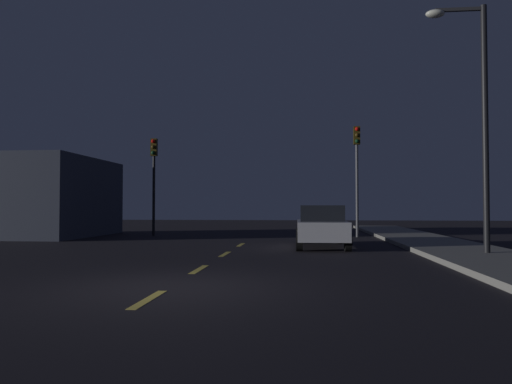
{
  "coord_description": "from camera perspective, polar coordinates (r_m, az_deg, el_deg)",
  "views": [
    {
      "loc": [
        2.5,
        -8.85,
        1.48
      ],
      "look_at": [
        0.24,
        13.8,
        2.19
      ],
      "focal_mm": 34.32,
      "sensor_mm": 36.0,
      "label": 1
    }
  ],
  "objects": [
    {
      "name": "street_lamp_right",
      "position": [
        16.02,
        24.26,
        9.12
      ],
      "size": [
        1.76,
        0.36,
        7.47
      ],
      "color": "black",
      "rests_on": "ground_plane"
    },
    {
      "name": "lane_stripe_nearest",
      "position": [
        8.18,
        -12.47,
        -12.11
      ],
      "size": [
        0.16,
        1.6,
        0.01
      ],
      "primitive_type": "cube",
      "color": "#EACC4C",
      "rests_on": "ground_plane"
    },
    {
      "name": "sidewalk_curb_right",
      "position": [
        16.68,
        23.26,
        -6.46
      ],
      "size": [
        3.0,
        40.0,
        0.15
      ],
      "primitive_type": "cube",
      "color": "gray",
      "rests_on": "ground_plane"
    },
    {
      "name": "ground_plane",
      "position": [
        16.12,
        -3.28,
        -7.04
      ],
      "size": [
        80.0,
        80.0,
        0.0
      ],
      "primitive_type": "plane",
      "color": "black"
    },
    {
      "name": "lane_stripe_second",
      "position": [
        11.81,
        -6.65,
        -8.93
      ],
      "size": [
        0.16,
        1.6,
        0.01
      ],
      "primitive_type": "cube",
      "color": "#EACC4C",
      "rests_on": "ground_plane"
    },
    {
      "name": "traffic_signal_left",
      "position": [
        25.82,
        -11.82,
        2.78
      ],
      "size": [
        0.32,
        0.38,
        5.03
      ],
      "color": "black",
      "rests_on": "ground_plane"
    },
    {
      "name": "storefront_left",
      "position": [
        26.99,
        -22.69,
        -0.58
      ],
      "size": [
        4.65,
        7.33,
        3.96
      ],
      "primitive_type": "cube",
      "color": "#333847",
      "rests_on": "ground_plane"
    },
    {
      "name": "traffic_signal_right",
      "position": [
        24.79,
        11.68,
        3.66
      ],
      "size": [
        0.32,
        0.38,
        5.49
      ],
      "color": "#4C4C51",
      "rests_on": "ground_plane"
    },
    {
      "name": "lane_stripe_third",
      "position": [
        15.52,
        -3.63,
        -7.22
      ],
      "size": [
        0.16,
        1.6,
        0.01
      ],
      "primitive_type": "cube",
      "color": "#EACC4C",
      "rests_on": "ground_plane"
    },
    {
      "name": "lane_stripe_fourth",
      "position": [
        19.27,
        -1.79,
        -6.17
      ],
      "size": [
        0.16,
        1.6,
        0.01
      ],
      "primitive_type": "cube",
      "color": "#EACC4C",
      "rests_on": "ground_plane"
    },
    {
      "name": "car_stopped_ahead",
      "position": [
        18.2,
        7.61,
        -3.96
      ],
      "size": [
        1.9,
        4.5,
        1.54
      ],
      "color": "silver",
      "rests_on": "ground_plane"
    }
  ]
}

